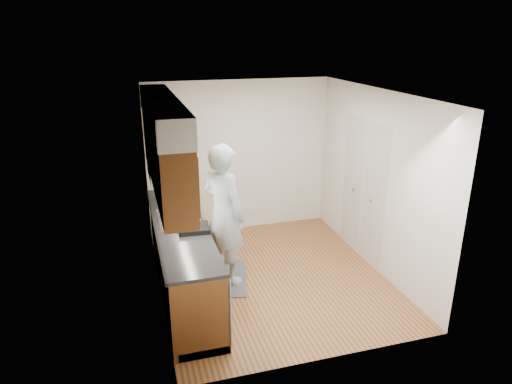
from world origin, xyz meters
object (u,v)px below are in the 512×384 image
soap_bottle_a (174,193)px  soda_can (191,198)px  dish_rack (194,228)px  soap_bottle_b (173,196)px  soap_bottle_c (166,193)px  steel_can (177,201)px  person (224,205)px

soap_bottle_a → soda_can: size_ratio=2.52×
soap_bottle_a → dish_rack: size_ratio=0.74×
soap_bottle_b → soda_can: 0.25m
soap_bottle_c → soda_can: size_ratio=1.53×
soap_bottle_c → steel_can: size_ratio=1.27×
soap_bottle_b → steel_can: (0.02, -0.14, -0.02)m
person → soap_bottle_b: 0.89m
soda_can → dish_rack: 1.01m
person → soap_bottle_a: person is taller
soda_can → steel_can: (-0.22, -0.10, 0.01)m
soap_bottle_b → soda_can: (0.24, -0.04, -0.03)m
dish_rack → soap_bottle_c: bearing=104.2°
soap_bottle_a → steel_can: soap_bottle_a is taller
soap_bottle_a → soap_bottle_b: soap_bottle_a is taller
steel_can → dish_rack: steel_can is taller
soap_bottle_b → dish_rack: bearing=-83.6°
soap_bottle_b → soda_can: bearing=-8.8°
person → soap_bottle_c: (-0.66, 0.86, -0.06)m
steel_can → dish_rack: 0.91m
soap_bottle_a → dish_rack: 1.07m
soda_can → person: bearing=-63.3°
soap_bottle_a → soap_bottle_c: (-0.10, 0.16, -0.05)m
soap_bottle_b → dish_rack: size_ratio=0.47×
soap_bottle_c → dish_rack: soap_bottle_c is taller
person → steel_can: 0.77m
soap_bottle_a → steel_can: bearing=-83.4°
soap_bottle_b → soap_bottle_a: bearing=56.8°
soap_bottle_a → steel_can: size_ratio=2.10×
soap_bottle_a → soap_bottle_c: size_ratio=1.65×
soap_bottle_b → soap_bottle_c: size_ratio=1.05×
dish_rack → soap_bottle_b: bearing=100.8°
soap_bottle_c → soda_can: 0.40m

